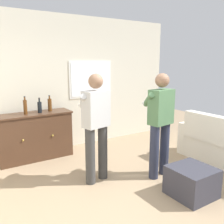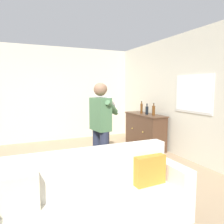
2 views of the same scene
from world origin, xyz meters
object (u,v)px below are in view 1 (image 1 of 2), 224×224
(person_standing_left, at_px, (96,123))
(person_standing_right, at_px, (160,120))
(bottle_liquor_amber, at_px, (50,105))
(ottoman, at_px, (192,182))
(bottle_wine_green, at_px, (40,107))
(bottle_spirits_clear, at_px, (25,107))
(sideboard_cabinet, at_px, (35,136))

(person_standing_left, height_order, person_standing_right, same)
(bottle_liquor_amber, relative_size, person_standing_left, 0.19)
(ottoman, bearing_deg, bottle_liquor_amber, 113.11)
(bottle_wine_green, distance_m, bottle_spirits_clear, 0.27)
(bottle_wine_green, distance_m, person_standing_right, 2.27)
(bottle_liquor_amber, distance_m, bottle_spirits_clear, 0.48)
(bottle_wine_green, bearing_deg, bottle_spirits_clear, -179.95)
(bottle_spirits_clear, bearing_deg, person_standing_right, -48.00)
(bottle_wine_green, height_order, bottle_spirits_clear, bottle_spirits_clear)
(sideboard_cabinet, height_order, person_standing_right, person_standing_right)
(person_standing_left, bearing_deg, ottoman, -51.57)
(ottoman, bearing_deg, bottle_wine_green, 117.56)
(person_standing_right, bearing_deg, sideboard_cabinet, 129.02)
(sideboard_cabinet, relative_size, ottoman, 2.48)
(bottle_wine_green, height_order, ottoman, bottle_wine_green)
(ottoman, bearing_deg, person_standing_right, 86.42)
(bottle_liquor_amber, bearing_deg, person_standing_right, -58.38)
(bottle_wine_green, xyz_separation_m, person_standing_right, (1.37, -1.81, -0.07))
(bottle_spirits_clear, relative_size, person_standing_left, 0.20)
(bottle_spirits_clear, height_order, person_standing_right, person_standing_right)
(bottle_liquor_amber, relative_size, bottle_spirits_clear, 0.93)
(bottle_wine_green, bearing_deg, ottoman, -62.44)
(bottle_liquor_amber, bearing_deg, bottle_spirits_clear, -173.23)
(sideboard_cabinet, xyz_separation_m, bottle_liquor_amber, (0.34, 0.03, 0.57))
(bottle_wine_green, height_order, bottle_liquor_amber, bottle_liquor_amber)
(sideboard_cabinet, xyz_separation_m, bottle_wine_green, (0.12, -0.02, 0.56))
(ottoman, height_order, person_standing_left, person_standing_left)
(bottle_liquor_amber, bearing_deg, ottoman, -66.89)
(sideboard_cabinet, bearing_deg, bottle_spirits_clear, -171.25)
(bottle_spirits_clear, bearing_deg, person_standing_left, -63.80)
(bottle_spirits_clear, xyz_separation_m, person_standing_right, (1.63, -1.81, -0.10))
(bottle_spirits_clear, xyz_separation_m, person_standing_left, (0.69, -1.41, -0.10))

